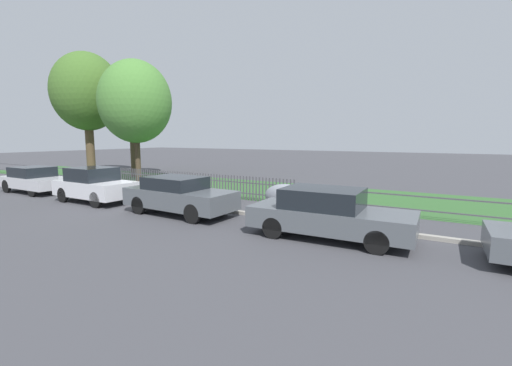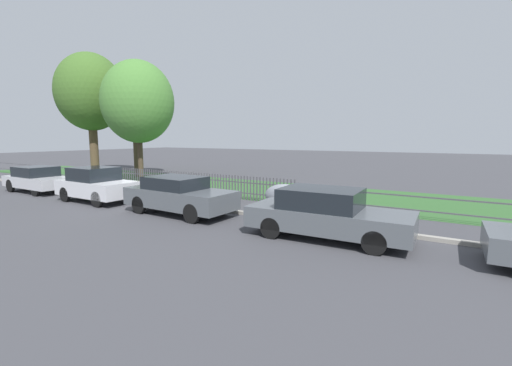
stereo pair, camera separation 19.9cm
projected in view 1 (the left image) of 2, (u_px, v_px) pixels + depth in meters
name	position (u px, v px, depth m)	size (l,w,h in m)	color
ground_plane	(136.00, 201.00, 15.65)	(120.00, 120.00, 0.00)	#424247
kerb_stone	(138.00, 199.00, 15.73)	(43.80, 0.20, 0.12)	#9E998E
grass_strip	(214.00, 185.00, 20.65)	(43.80, 6.36, 0.01)	#33602D
park_fence	(177.00, 182.00, 17.87)	(43.80, 0.05, 1.11)	#4C4C51
parked_car_silver_hatchback	(35.00, 179.00, 17.89)	(4.02, 1.77, 1.35)	#BCBCC1
parked_car_black_saloon	(95.00, 185.00, 15.26)	(3.82, 1.80, 1.54)	silver
parked_car_navy_estate	(179.00, 195.00, 12.80)	(4.44, 1.90, 1.41)	#51565B
parked_car_red_compact	(328.00, 213.00, 9.78)	(4.64, 1.95, 1.43)	#51565B
covered_motorcycle	(287.00, 197.00, 12.73)	(1.93, 0.86, 1.15)	black
tree_nearest_kerb	(87.00, 92.00, 26.30)	(5.16, 5.16, 9.32)	brown
tree_behind_motorcycle	(132.00, 97.00, 24.34)	(3.65, 3.65, 7.89)	#473828
tree_mid_park	(135.00, 102.00, 21.05)	(4.40, 4.40, 7.59)	#473828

